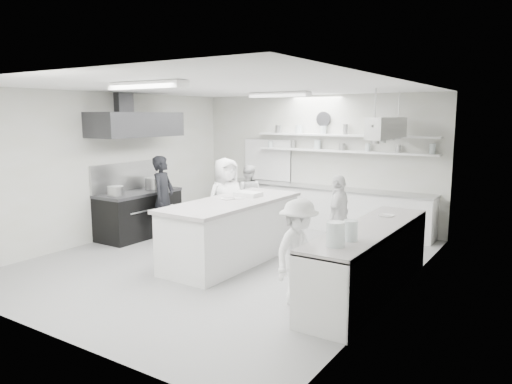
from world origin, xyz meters
The scene contains 27 objects.
floor centered at (0.00, 0.00, -0.01)m, with size 6.00×7.00×0.02m, color #A3A3A3.
ceiling centered at (0.00, 0.00, 3.01)m, with size 6.00×7.00×0.02m, color white.
wall_back centered at (0.00, 3.50, 1.50)m, with size 6.00×0.04×3.00m, color silver.
wall_front centered at (0.00, -3.50, 1.50)m, with size 6.00×0.04×3.00m, color silver.
wall_left centered at (-3.00, 0.00, 1.50)m, with size 0.04×7.00×3.00m, color silver.
wall_right centered at (3.00, 0.00, 1.50)m, with size 0.04×7.00×3.00m, color silver.
stove centered at (-2.60, 0.40, 0.45)m, with size 0.80×1.80×0.90m, color black.
exhaust_hood centered at (-2.60, 0.40, 2.35)m, with size 0.85×2.00×0.50m, color #333437.
back_counter centered at (0.30, 3.20, 0.46)m, with size 5.00×0.60×0.92m, color silver.
shelf_lower centered at (0.70, 3.37, 1.75)m, with size 4.20×0.26×0.04m, color silver.
shelf_upper centered at (0.70, 3.37, 2.10)m, with size 4.20×0.26×0.04m, color silver.
pass_through_window centered at (-1.30, 3.48, 1.45)m, with size 1.30×0.04×1.00m, color black.
wall_clock centered at (0.20, 3.46, 2.45)m, with size 0.32×0.32×0.05m, color white.
right_counter centered at (2.65, -0.20, 0.47)m, with size 0.74×3.30×0.94m, color silver.
pot_rack centered at (2.00, 2.40, 2.30)m, with size 0.30×1.60×0.40m, color #A7A8A8.
light_fixture_front centered at (0.00, -1.80, 2.94)m, with size 1.30×0.25×0.10m, color silver.
light_fixture_rear centered at (0.00, 1.80, 2.94)m, with size 1.30×0.25×0.10m, color silver.
prep_island centered at (0.09, 0.04, 0.52)m, with size 1.04×2.79×1.03m, color silver.
stove_pot centered at (-2.60, 0.89, 1.06)m, with size 0.41×0.41×0.29m, color #A7A8A8.
cook_stove centered at (-2.01, 0.53, 0.86)m, with size 0.63×0.41×1.72m, color black.
cook_back centered at (-1.21, 2.46, 0.71)m, with size 0.69×0.54×1.42m, color white.
cook_island_left centered at (-0.61, 0.81, 0.86)m, with size 0.84×0.55×1.73m, color white.
cook_island_right centered at (1.58, 1.20, 0.75)m, with size 0.88×0.37×1.51m, color white.
cook_right centered at (1.99, -1.08, 0.73)m, with size 0.94×0.54×1.45m, color white.
bowl_island_a centered at (-0.05, 0.12, 1.06)m, with size 0.25×0.25×0.06m, color #A7A8A8.
bowl_island_b centered at (0.08, 0.28, 1.06)m, with size 0.20×0.20×0.06m, color silver.
bowl_right centered at (2.60, 0.67, 0.97)m, with size 0.24×0.24×0.06m, color silver.
Camera 1 is at (4.90, -6.63, 2.54)m, focal length 33.80 mm.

